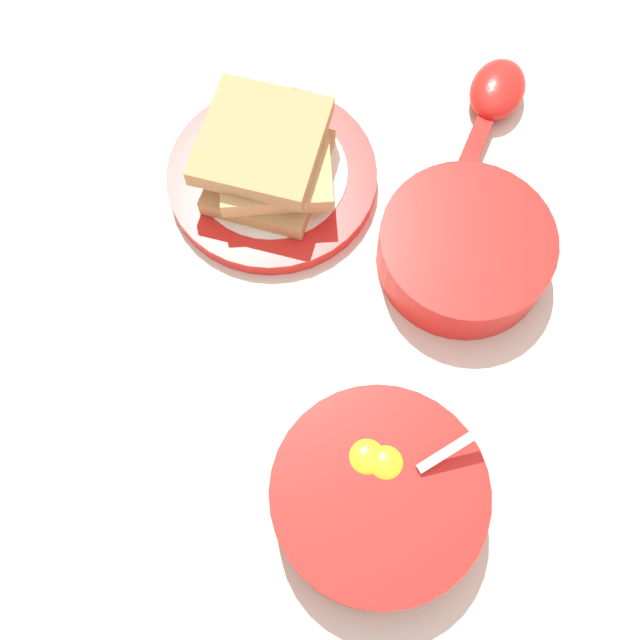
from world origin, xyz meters
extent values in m
plane|color=beige|center=(0.00, 0.00, 0.00)|extent=(3.00, 3.00, 0.00)
cylinder|color=red|center=(0.09, -0.10, 0.02)|extent=(0.16, 0.16, 0.05)
cylinder|color=white|center=(0.09, -0.10, 0.03)|extent=(0.13, 0.13, 0.02)
ellipsoid|color=yellow|center=(0.08, -0.08, 0.04)|extent=(0.03, 0.03, 0.02)
ellipsoid|color=yellow|center=(0.07, -0.10, 0.04)|extent=(0.03, 0.03, 0.02)
cylinder|color=black|center=(0.11, -0.10, 0.04)|extent=(0.03, 0.03, 0.00)
ellipsoid|color=silver|center=(0.09, -0.08, 0.04)|extent=(0.03, 0.02, 0.01)
cube|color=silver|center=(0.09, -0.04, 0.06)|extent=(0.01, 0.05, 0.03)
cylinder|color=red|center=(-0.20, -0.07, 0.01)|extent=(0.19, 0.19, 0.02)
cylinder|color=white|center=(-0.20, -0.07, 0.02)|extent=(0.14, 0.14, 0.00)
cube|color=tan|center=(-0.20, -0.07, 0.03)|extent=(0.14, 0.14, 0.02)
cube|color=tan|center=(-0.20, -0.06, 0.04)|extent=(0.13, 0.12, 0.02)
cube|color=tan|center=(-0.21, -0.07, 0.06)|extent=(0.14, 0.14, 0.02)
ellipsoid|color=red|center=(-0.21, 0.16, 0.02)|extent=(0.08, 0.08, 0.03)
cube|color=red|center=(-0.16, 0.11, 0.01)|extent=(0.07, 0.07, 0.01)
cylinder|color=red|center=(-0.06, 0.06, 0.02)|extent=(0.15, 0.15, 0.05)
cylinder|color=white|center=(-0.06, 0.06, 0.04)|extent=(0.12, 0.12, 0.01)
camera|label=1|loc=(0.15, -0.17, 0.59)|focal=42.00mm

